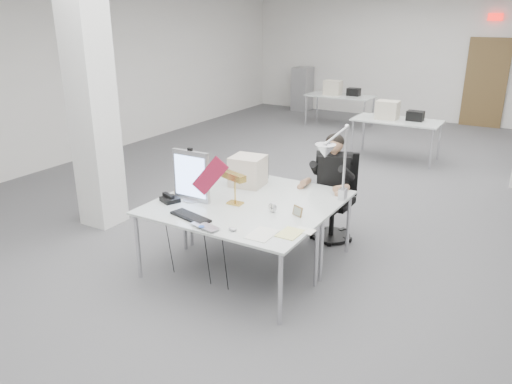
% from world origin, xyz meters
% --- Properties ---
extents(room_shell, '(10.04, 14.04, 3.24)m').
position_xyz_m(room_shell, '(0.04, 0.13, 1.69)').
color(room_shell, '#504F52').
rests_on(room_shell, ground).
extents(desk_main, '(1.80, 0.90, 0.02)m').
position_xyz_m(desk_main, '(0.00, -2.50, 0.74)').
color(desk_main, silver).
rests_on(desk_main, room_shell).
extents(desk_second, '(1.80, 0.90, 0.02)m').
position_xyz_m(desk_second, '(0.00, -1.60, 0.74)').
color(desk_second, silver).
rests_on(desk_second, room_shell).
extents(bg_desk_a, '(1.60, 0.80, 0.02)m').
position_xyz_m(bg_desk_a, '(0.20, 3.00, 0.74)').
color(bg_desk_a, silver).
rests_on(bg_desk_a, room_shell).
extents(bg_desk_b, '(1.60, 0.80, 0.02)m').
position_xyz_m(bg_desk_b, '(-1.80, 5.20, 0.74)').
color(bg_desk_b, silver).
rests_on(bg_desk_b, room_shell).
extents(filing_cabinet, '(0.45, 0.55, 1.20)m').
position_xyz_m(filing_cabinet, '(-3.50, 6.65, 0.60)').
color(filing_cabinet, gray).
rests_on(filing_cabinet, room_shell).
extents(office_chair, '(0.70, 0.70, 1.10)m').
position_xyz_m(office_chair, '(0.53, -0.94, 0.55)').
color(office_chair, black).
rests_on(office_chair, room_shell).
extents(seated_person, '(0.72, 0.79, 0.97)m').
position_xyz_m(seated_person, '(0.53, -0.99, 0.90)').
color(seated_person, black).
rests_on(seated_person, office_chair).
extents(monitor, '(0.45, 0.05, 0.55)m').
position_xyz_m(monitor, '(-0.54, -2.33, 1.03)').
color(monitor, '#ABABB0').
rests_on(monitor, desk_main).
extents(pennant, '(0.40, 0.12, 0.44)m').
position_xyz_m(pennant, '(-0.27, -2.36, 1.09)').
color(pennant, maroon).
rests_on(pennant, monitor).
extents(keyboard, '(0.49, 0.26, 0.02)m').
position_xyz_m(keyboard, '(-0.25, -2.73, 0.77)').
color(keyboard, black).
rests_on(keyboard, desk_main).
extents(laptop, '(0.34, 0.26, 0.02)m').
position_xyz_m(laptop, '(0.00, -2.90, 0.77)').
color(laptop, '#B5B4B9').
rests_on(laptop, desk_main).
extents(mouse, '(0.09, 0.07, 0.03)m').
position_xyz_m(mouse, '(0.27, -2.78, 0.77)').
color(mouse, '#A7A7AB').
rests_on(mouse, desk_main).
extents(bankers_lamp, '(0.33, 0.21, 0.35)m').
position_xyz_m(bankers_lamp, '(-0.08, -2.18, 0.93)').
color(bankers_lamp, gold).
rests_on(bankers_lamp, desk_main).
extents(desk_phone, '(0.24, 0.23, 0.05)m').
position_xyz_m(desk_phone, '(-0.72, -2.48, 0.78)').
color(desk_phone, black).
rests_on(desk_phone, desk_main).
extents(picture_frame_left, '(0.15, 0.06, 0.11)m').
position_xyz_m(picture_frame_left, '(-0.78, -2.23, 0.81)').
color(picture_frame_left, '#A08144').
rests_on(picture_frame_left, desk_main).
extents(picture_frame_right, '(0.13, 0.08, 0.10)m').
position_xyz_m(picture_frame_right, '(0.63, -2.15, 0.81)').
color(picture_frame_right, olive).
rests_on(picture_frame_right, desk_main).
extents(desk_clock, '(0.10, 0.05, 0.09)m').
position_xyz_m(desk_clock, '(0.37, -2.18, 0.81)').
color(desk_clock, '#BABABF').
rests_on(desk_clock, desk_main).
extents(paper_stack_a, '(0.22, 0.31, 0.01)m').
position_xyz_m(paper_stack_a, '(0.55, -2.71, 0.76)').
color(paper_stack_a, white).
rests_on(paper_stack_a, desk_main).
extents(paper_stack_b, '(0.19, 0.26, 0.01)m').
position_xyz_m(paper_stack_b, '(0.76, -2.56, 0.76)').
color(paper_stack_b, '#EFEC8E').
rests_on(paper_stack_b, desk_main).
extents(paper_stack_c, '(0.19, 0.14, 0.01)m').
position_xyz_m(paper_stack_c, '(0.85, -2.44, 0.76)').
color(paper_stack_c, white).
rests_on(paper_stack_c, desk_main).
extents(beige_monitor, '(0.41, 0.39, 0.35)m').
position_xyz_m(beige_monitor, '(-0.28, -1.60, 0.93)').
color(beige_monitor, beige).
rests_on(beige_monitor, desk_second).
extents(architect_lamp, '(0.31, 0.73, 0.91)m').
position_xyz_m(architect_lamp, '(0.85, -1.73, 1.21)').
color(architect_lamp, silver).
rests_on(architect_lamp, desk_second).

